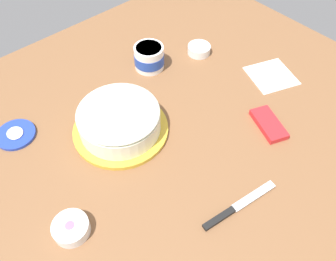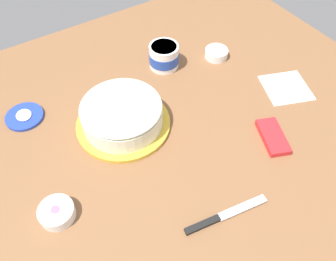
{
  "view_description": "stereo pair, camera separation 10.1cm",
  "coord_description": "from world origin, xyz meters",
  "px_view_note": "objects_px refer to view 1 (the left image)",
  "views": [
    {
      "loc": [
        0.42,
        -0.47,
        0.82
      ],
      "look_at": [
        -0.06,
        -0.05,
        0.04
      ],
      "focal_mm": 36.34,
      "sensor_mm": 36.0,
      "label": 1
    },
    {
      "loc": [
        0.48,
        -0.39,
        0.82
      ],
      "look_at": [
        -0.06,
        -0.05,
        0.04
      ],
      "focal_mm": 36.34,
      "sensor_mm": 36.0,
      "label": 2
    }
  ],
  "objects_px": {
    "sprinkle_bowl_blue": "(199,49)",
    "candy_box_lower": "(269,124)",
    "frosting_tub": "(149,57)",
    "paper_napkin": "(271,75)",
    "frosted_cake": "(119,121)",
    "spreading_knife": "(234,209)",
    "frosting_tub_lid": "(16,134)",
    "sprinkle_bowl_pink": "(70,227)"
  },
  "relations": [
    {
      "from": "spreading_knife",
      "to": "sprinkle_bowl_blue",
      "type": "relative_size",
      "value": 2.76
    },
    {
      "from": "frosted_cake",
      "to": "frosting_tub_lid",
      "type": "distance_m",
      "value": 0.32
    },
    {
      "from": "spreading_knife",
      "to": "sprinkle_bowl_pink",
      "type": "height_order",
      "value": "sprinkle_bowl_pink"
    },
    {
      "from": "spreading_knife",
      "to": "sprinkle_bowl_blue",
      "type": "xyz_separation_m",
      "value": [
        -0.52,
        0.39,
        0.01
      ]
    },
    {
      "from": "paper_napkin",
      "to": "candy_box_lower",
      "type": "bearing_deg",
      "value": -54.75
    },
    {
      "from": "frosting_tub",
      "to": "sprinkle_bowl_pink",
      "type": "height_order",
      "value": "frosting_tub"
    },
    {
      "from": "frosting_tub_lid",
      "to": "paper_napkin",
      "type": "distance_m",
      "value": 0.88
    },
    {
      "from": "sprinkle_bowl_blue",
      "to": "candy_box_lower",
      "type": "bearing_deg",
      "value": -13.15
    },
    {
      "from": "frosting_tub_lid",
      "to": "spreading_knife",
      "type": "distance_m",
      "value": 0.68
    },
    {
      "from": "frosted_cake",
      "to": "spreading_knife",
      "type": "bearing_deg",
      "value": 8.31
    },
    {
      "from": "candy_box_lower",
      "to": "frosting_tub_lid",
      "type": "bearing_deg",
      "value": -106.83
    },
    {
      "from": "spreading_knife",
      "to": "paper_napkin",
      "type": "height_order",
      "value": "spreading_knife"
    },
    {
      "from": "sprinkle_bowl_blue",
      "to": "sprinkle_bowl_pink",
      "type": "xyz_separation_m",
      "value": [
        0.29,
        -0.74,
        0.0
      ]
    },
    {
      "from": "frosting_tub",
      "to": "paper_napkin",
      "type": "relative_size",
      "value": 0.72
    },
    {
      "from": "frosting_tub",
      "to": "frosting_tub_lid",
      "type": "relative_size",
      "value": 0.9
    },
    {
      "from": "frosting_tub",
      "to": "frosting_tub_lid",
      "type": "bearing_deg",
      "value": -92.52
    },
    {
      "from": "spreading_knife",
      "to": "frosting_tub",
      "type": "bearing_deg",
      "value": 161.14
    },
    {
      "from": "spreading_knife",
      "to": "sprinkle_bowl_blue",
      "type": "bearing_deg",
      "value": 143.15
    },
    {
      "from": "sprinkle_bowl_blue",
      "to": "spreading_knife",
      "type": "bearing_deg",
      "value": -36.85
    },
    {
      "from": "candy_box_lower",
      "to": "frosted_cake",
      "type": "bearing_deg",
      "value": -107.27
    },
    {
      "from": "frosted_cake",
      "to": "sprinkle_bowl_blue",
      "type": "height_order",
      "value": "frosted_cake"
    },
    {
      "from": "frosting_tub",
      "to": "frosted_cake",
      "type": "bearing_deg",
      "value": -55.98
    },
    {
      "from": "frosted_cake",
      "to": "candy_box_lower",
      "type": "height_order",
      "value": "frosted_cake"
    },
    {
      "from": "frosted_cake",
      "to": "sprinkle_bowl_blue",
      "type": "relative_size",
      "value": 3.43
    },
    {
      "from": "frosting_tub_lid",
      "to": "spreading_knife",
      "type": "relative_size",
      "value": 0.51
    },
    {
      "from": "spreading_knife",
      "to": "paper_napkin",
      "type": "relative_size",
      "value": 1.58
    },
    {
      "from": "sprinkle_bowl_blue",
      "to": "paper_napkin",
      "type": "bearing_deg",
      "value": 20.69
    },
    {
      "from": "frosting_tub_lid",
      "to": "spreading_knife",
      "type": "height_order",
      "value": "frosting_tub_lid"
    },
    {
      "from": "frosting_tub",
      "to": "paper_napkin",
      "type": "bearing_deg",
      "value": 41.72
    },
    {
      "from": "frosted_cake",
      "to": "sprinkle_bowl_blue",
      "type": "xyz_separation_m",
      "value": [
        -0.11,
        0.45,
        -0.03
      ]
    },
    {
      "from": "frosting_tub_lid",
      "to": "candy_box_lower",
      "type": "xyz_separation_m",
      "value": [
        0.49,
        0.61,
        0.0
      ]
    },
    {
      "from": "sprinkle_bowl_pink",
      "to": "candy_box_lower",
      "type": "relative_size",
      "value": 0.68
    },
    {
      "from": "frosting_tub_lid",
      "to": "sprinkle_bowl_blue",
      "type": "bearing_deg",
      "value": 83.15
    },
    {
      "from": "frosting_tub_lid",
      "to": "candy_box_lower",
      "type": "relative_size",
      "value": 0.88
    },
    {
      "from": "frosted_cake",
      "to": "spreading_knife",
      "type": "distance_m",
      "value": 0.42
    },
    {
      "from": "frosted_cake",
      "to": "paper_napkin",
      "type": "distance_m",
      "value": 0.58
    },
    {
      "from": "frosted_cake",
      "to": "frosting_tub_lid",
      "type": "relative_size",
      "value": 2.46
    },
    {
      "from": "sprinkle_bowl_blue",
      "to": "candy_box_lower",
      "type": "height_order",
      "value": "sprinkle_bowl_blue"
    },
    {
      "from": "frosted_cake",
      "to": "paper_napkin",
      "type": "bearing_deg",
      "value": 74.52
    },
    {
      "from": "sprinkle_bowl_blue",
      "to": "sprinkle_bowl_pink",
      "type": "bearing_deg",
      "value": -68.56
    },
    {
      "from": "spreading_knife",
      "to": "sprinkle_bowl_blue",
      "type": "height_order",
      "value": "sprinkle_bowl_blue"
    },
    {
      "from": "sprinkle_bowl_pink",
      "to": "paper_napkin",
      "type": "bearing_deg",
      "value": 91.57
    }
  ]
}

